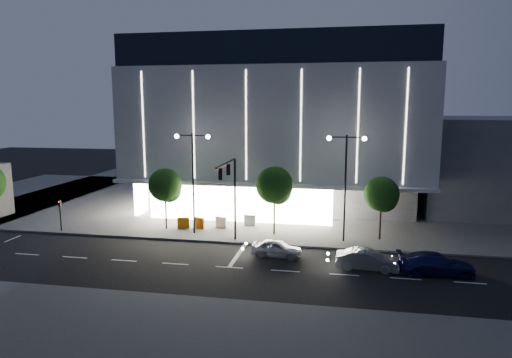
{
  "coord_description": "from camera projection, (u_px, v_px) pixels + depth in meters",
  "views": [
    {
      "loc": [
        9.41,
        -31.5,
        11.3
      ],
      "look_at": [
        2.37,
        7.04,
        5.0
      ],
      "focal_mm": 32.0,
      "sensor_mm": 36.0,
      "label": 1
    }
  ],
  "objects": [
    {
      "name": "car_lead",
      "position": [
        277.0,
        248.0,
        34.41
      ],
      "size": [
        3.93,
        1.84,
        1.3
      ],
      "primitive_type": "imported",
      "rotation": [
        0.0,
        0.0,
        1.49
      ],
      "color": "#B6B9BF",
      "rests_on": "ground"
    },
    {
      "name": "barrier_d",
      "position": [
        250.0,
        220.0,
        42.94
      ],
      "size": [
        1.12,
        0.33,
        1.0
      ],
      "primitive_type": "cube",
      "rotation": [
        0.0,
        0.0,
        -0.08
      ],
      "color": "silver",
      "rests_on": "sidewalk_museum"
    },
    {
      "name": "barrier_c",
      "position": [
        183.0,
        223.0,
        41.97
      ],
      "size": [
        1.11,
        0.64,
        1.0
      ],
      "primitive_type": "cube",
      "rotation": [
        0.0,
        0.0,
        0.38
      ],
      "color": "orange",
      "rests_on": "sidewalk_museum"
    },
    {
      "name": "ped_signal_far",
      "position": [
        60.0,
        212.0,
        40.79
      ],
      "size": [
        0.22,
        0.24,
        3.0
      ],
      "color": "black",
      "rests_on": "ground"
    },
    {
      "name": "car_third",
      "position": [
        436.0,
        264.0,
        30.85
      ],
      "size": [
        5.19,
        2.44,
        1.47
      ],
      "primitive_type": "imported",
      "rotation": [
        0.0,
        0.0,
        1.65
      ],
      "color": "#131347",
      "rests_on": "ground"
    },
    {
      "name": "ground",
      "position": [
        208.0,
        259.0,
        34.06
      ],
      "size": [
        160.0,
        160.0,
        0.0
      ],
      "primitive_type": "plane",
      "color": "black",
      "rests_on": "ground"
    },
    {
      "name": "barrier_a",
      "position": [
        199.0,
        223.0,
        41.96
      ],
      "size": [
        1.12,
        0.63,
        1.0
      ],
      "primitive_type": "cube",
      "rotation": [
        0.0,
        0.0,
        -0.37
      ],
      "color": "orange",
      "rests_on": "sidewalk_museum"
    },
    {
      "name": "street_lamp_west",
      "position": [
        193.0,
        168.0,
        39.47
      ],
      "size": [
        3.16,
        0.36,
        9.0
      ],
      "color": "black",
      "rests_on": "ground"
    },
    {
      "name": "tree_right",
      "position": [
        382.0,
        196.0,
        37.95
      ],
      "size": [
        2.91,
        2.91,
        5.51
      ],
      "color": "black",
      "rests_on": "ground"
    },
    {
      "name": "car_second",
      "position": [
        367.0,
        260.0,
        31.69
      ],
      "size": [
        4.42,
        1.89,
        1.42
      ],
      "primitive_type": "imported",
      "rotation": [
        0.0,
        0.0,
        1.48
      ],
      "color": "gray",
      "rests_on": "ground"
    },
    {
      "name": "traffic_mast",
      "position": [
        231.0,
        185.0,
        36.33
      ],
      "size": [
        0.33,
        5.89,
        7.07
      ],
      "color": "black",
      "rests_on": "ground"
    },
    {
      "name": "barrier_b",
      "position": [
        221.0,
        222.0,
        42.2
      ],
      "size": [
        1.12,
        0.6,
        1.0
      ],
      "primitive_type": "cube",
      "rotation": [
        0.0,
        0.0,
        -0.33
      ],
      "color": "white",
      "rests_on": "sidewalk_museum"
    },
    {
      "name": "museum",
      "position": [
        284.0,
        123.0,
        53.72
      ],
      "size": [
        30.0,
        25.8,
        18.0
      ],
      "color": "#4C4C51",
      "rests_on": "ground"
    },
    {
      "name": "sidewalk_near",
      "position": [
        238.0,
        346.0,
        21.51
      ],
      "size": [
        70.0,
        10.0,
        0.15
      ],
      "primitive_type": "cube",
      "color": "#474747",
      "rests_on": "ground"
    },
    {
      "name": "street_lamp_east",
      "position": [
        346.0,
        172.0,
        37.17
      ],
      "size": [
        3.16,
        0.36,
        9.0
      ],
      "color": "black",
      "rests_on": "ground"
    },
    {
      "name": "annex_building",
      "position": [
        486.0,
        162.0,
        51.96
      ],
      "size": [
        16.0,
        20.0,
        10.0
      ],
      "primitive_type": "cube",
      "color": "#4C4C51",
      "rests_on": "ground"
    },
    {
      "name": "tree_left",
      "position": [
        166.0,
        187.0,
        41.3
      ],
      "size": [
        3.02,
        3.02,
        5.72
      ],
      "color": "black",
      "rests_on": "ground"
    },
    {
      "name": "sidewalk_museum",
      "position": [
        301.0,
        197.0,
        56.47
      ],
      "size": [
        70.0,
        40.0,
        0.15
      ],
      "primitive_type": "cube",
      "color": "#474747",
      "rests_on": "ground"
    },
    {
      "name": "tree_mid",
      "position": [
        275.0,
        187.0,
        39.48
      ],
      "size": [
        3.25,
        3.25,
        6.15
      ],
      "color": "black",
      "rests_on": "ground"
    }
  ]
}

